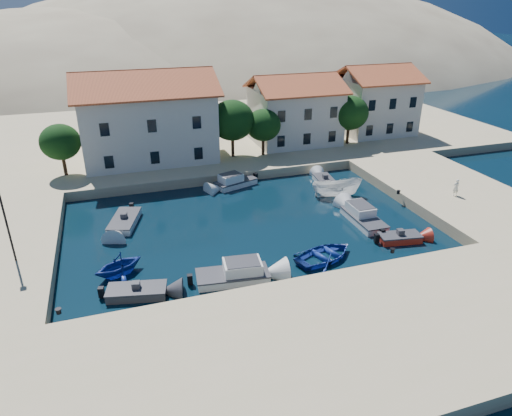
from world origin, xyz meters
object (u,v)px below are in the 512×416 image
(building_mid, at_px, (295,108))
(cabin_cruiser_south, at_px, (233,274))
(rowboat_south, at_px, (324,259))
(boat_east, at_px, (336,196))
(building_right, at_px, (376,98))
(pedestrian, at_px, (456,187))
(building_left, at_px, (147,115))
(lamppost, at_px, (4,212))
(cabin_cruiser_east, at_px, (364,218))

(building_mid, relative_size, cabin_cruiser_south, 2.03)
(rowboat_south, distance_m, boat_east, 12.10)
(building_right, distance_m, pedestrian, 22.74)
(building_left, xyz_separation_m, pedestrian, (25.41, -19.97, -4.14))
(rowboat_south, relative_size, boat_east, 1.00)
(building_left, height_order, rowboat_south, building_left)
(building_mid, distance_m, lamppost, 36.21)
(building_mid, distance_m, building_right, 12.04)
(pedestrian, bearing_deg, building_right, -99.80)
(building_left, xyz_separation_m, cabin_cruiser_east, (15.62, -20.57, -5.46))
(building_right, relative_size, boat_east, 1.94)
(lamppost, xyz_separation_m, boat_east, (27.57, 5.36, -4.75))
(building_right, relative_size, rowboat_south, 1.94)
(building_right, relative_size, cabin_cruiser_east, 1.88)
(cabin_cruiser_south, distance_m, cabin_cruiser_east, 13.99)
(building_left, height_order, lamppost, building_left)
(building_left, distance_m, rowboat_south, 27.48)
(building_right, xyz_separation_m, lamppost, (-41.50, -22.00, -0.72))
(cabin_cruiser_south, distance_m, pedestrian, 23.56)
(rowboat_south, bearing_deg, lamppost, 60.18)
(building_left, distance_m, cabin_cruiser_east, 26.40)
(building_mid, xyz_separation_m, cabin_cruiser_south, (-15.44, -26.59, -4.75))
(cabin_cruiser_south, xyz_separation_m, rowboat_south, (7.22, 0.61, -0.48))
(building_right, height_order, pedestrian, building_right)
(pedestrian, bearing_deg, boat_east, -27.68)
(building_right, xyz_separation_m, boat_east, (-13.93, -16.64, -5.47))
(building_right, height_order, lamppost, building_right)
(building_mid, height_order, cabin_cruiser_south, building_mid)
(rowboat_south, xyz_separation_m, pedestrian, (15.62, 5.02, 1.80))
(building_mid, bearing_deg, rowboat_south, -107.54)
(cabin_cruiser_east, bearing_deg, pedestrian, -85.88)
(building_mid, relative_size, pedestrian, 6.58)
(building_right, xyz_separation_m, pedestrian, (-4.59, -21.97, -3.67))
(cabin_cruiser_east, bearing_deg, boat_east, -3.68)
(building_right, distance_m, rowboat_south, 34.16)
(cabin_cruiser_south, relative_size, rowboat_south, 1.06)
(lamppost, relative_size, cabin_cruiser_east, 1.24)
(boat_east, bearing_deg, cabin_cruiser_south, 141.38)
(cabin_cruiser_south, distance_m, rowboat_south, 7.26)
(rowboat_south, bearing_deg, cabin_cruiser_east, -69.49)
(building_mid, bearing_deg, cabin_cruiser_east, -96.30)
(rowboat_south, distance_m, pedestrian, 16.50)
(lamppost, bearing_deg, boat_east, 11.00)
(cabin_cruiser_east, bearing_deg, building_left, 37.84)
(building_mid, height_order, boat_east, building_mid)
(rowboat_south, distance_m, cabin_cruiser_east, 7.33)
(building_right, xyz_separation_m, rowboat_south, (-20.21, -26.99, -5.47))
(building_left, relative_size, boat_east, 3.02)
(cabin_cruiser_south, bearing_deg, rowboat_south, 11.77)
(building_left, relative_size, rowboat_south, 3.03)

